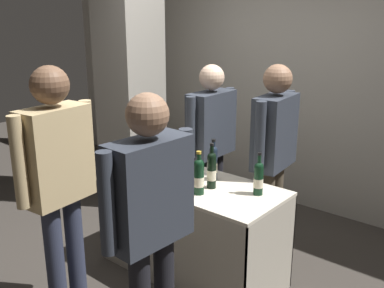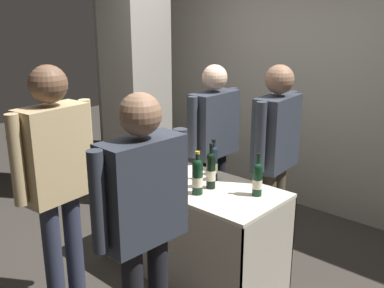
{
  "view_description": "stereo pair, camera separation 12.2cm",
  "coord_description": "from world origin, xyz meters",
  "px_view_note": "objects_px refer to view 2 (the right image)",
  "views": [
    {
      "loc": [
        2.02,
        -2.42,
        2.02
      ],
      "look_at": [
        0.0,
        0.0,
        1.08
      ],
      "focal_mm": 41.47,
      "sensor_mm": 36.0,
      "label": 1
    },
    {
      "loc": [
        2.11,
        -2.34,
        2.02
      ],
      "look_at": [
        0.0,
        0.0,
        1.08
      ],
      "focal_mm": 41.47,
      "sensor_mm": 36.0,
      "label": 2
    }
  ],
  "objects_px": {
    "display_bottle_0": "(214,163)",
    "wine_glass_near_vendor": "(147,153)",
    "concrete_pillar": "(134,37)",
    "vendor_presenter": "(214,137)",
    "wine_glass_mid": "(135,165)",
    "tasting_table": "(192,212)",
    "taster_foreground_right": "(143,211)",
    "featured_wine_bottle": "(258,179)"
  },
  "relations": [
    {
      "from": "featured_wine_bottle",
      "to": "wine_glass_mid",
      "type": "relative_size",
      "value": 2.34
    },
    {
      "from": "display_bottle_0",
      "to": "wine_glass_near_vendor",
      "type": "distance_m",
      "value": 0.66
    },
    {
      "from": "wine_glass_near_vendor",
      "to": "vendor_presenter",
      "type": "height_order",
      "value": "vendor_presenter"
    },
    {
      "from": "display_bottle_0",
      "to": "wine_glass_mid",
      "type": "bearing_deg",
      "value": -145.9
    },
    {
      "from": "wine_glass_near_vendor",
      "to": "taster_foreground_right",
      "type": "distance_m",
      "value": 1.39
    },
    {
      "from": "wine_glass_near_vendor",
      "to": "taster_foreground_right",
      "type": "relative_size",
      "value": 0.08
    },
    {
      "from": "display_bottle_0",
      "to": "taster_foreground_right",
      "type": "bearing_deg",
      "value": -70.91
    },
    {
      "from": "tasting_table",
      "to": "featured_wine_bottle",
      "type": "relative_size",
      "value": 4.6
    },
    {
      "from": "vendor_presenter",
      "to": "taster_foreground_right",
      "type": "xyz_separation_m",
      "value": [
        0.73,
        -1.48,
        0.03
      ]
    },
    {
      "from": "tasting_table",
      "to": "taster_foreground_right",
      "type": "xyz_separation_m",
      "value": [
        0.46,
        -0.9,
        0.47
      ]
    },
    {
      "from": "wine_glass_mid",
      "to": "concrete_pillar",
      "type": "bearing_deg",
      "value": 138.02
    },
    {
      "from": "concrete_pillar",
      "to": "wine_glass_mid",
      "type": "xyz_separation_m",
      "value": [
        1.09,
        -0.98,
        -0.89
      ]
    },
    {
      "from": "wine_glass_near_vendor",
      "to": "concrete_pillar",
      "type": "bearing_deg",
      "value": 142.6
    },
    {
      "from": "display_bottle_0",
      "to": "vendor_presenter",
      "type": "bearing_deg",
      "value": 129.26
    },
    {
      "from": "tasting_table",
      "to": "concrete_pillar",
      "type": "bearing_deg",
      "value": 152.93
    },
    {
      "from": "featured_wine_bottle",
      "to": "vendor_presenter",
      "type": "height_order",
      "value": "vendor_presenter"
    },
    {
      "from": "wine_glass_mid",
      "to": "vendor_presenter",
      "type": "relative_size",
      "value": 0.08
    },
    {
      "from": "concrete_pillar",
      "to": "wine_glass_mid",
      "type": "height_order",
      "value": "concrete_pillar"
    },
    {
      "from": "featured_wine_bottle",
      "to": "concrete_pillar",
      "type": "bearing_deg",
      "value": 162.03
    },
    {
      "from": "tasting_table",
      "to": "vendor_presenter",
      "type": "bearing_deg",
      "value": 114.77
    },
    {
      "from": "featured_wine_bottle",
      "to": "vendor_presenter",
      "type": "bearing_deg",
      "value": 148.89
    },
    {
      "from": "display_bottle_0",
      "to": "taster_foreground_right",
      "type": "xyz_separation_m",
      "value": [
        0.36,
        -1.03,
        0.07
      ]
    },
    {
      "from": "featured_wine_bottle",
      "to": "taster_foreground_right",
      "type": "bearing_deg",
      "value": -93.37
    },
    {
      "from": "featured_wine_bottle",
      "to": "tasting_table",
      "type": "bearing_deg",
      "value": -167.56
    },
    {
      "from": "wine_glass_mid",
      "to": "taster_foreground_right",
      "type": "height_order",
      "value": "taster_foreground_right"
    },
    {
      "from": "featured_wine_bottle",
      "to": "wine_glass_mid",
      "type": "height_order",
      "value": "featured_wine_bottle"
    },
    {
      "from": "tasting_table",
      "to": "taster_foreground_right",
      "type": "bearing_deg",
      "value": -63.06
    },
    {
      "from": "wine_glass_mid",
      "to": "vendor_presenter",
      "type": "xyz_separation_m",
      "value": [
        0.14,
        0.8,
        0.09
      ]
    },
    {
      "from": "tasting_table",
      "to": "wine_glass_mid",
      "type": "height_order",
      "value": "wine_glass_mid"
    },
    {
      "from": "vendor_presenter",
      "to": "taster_foreground_right",
      "type": "height_order",
      "value": "taster_foreground_right"
    },
    {
      "from": "display_bottle_0",
      "to": "wine_glass_near_vendor",
      "type": "relative_size",
      "value": 2.5
    },
    {
      "from": "featured_wine_bottle",
      "to": "wine_glass_near_vendor",
      "type": "bearing_deg",
      "value": -176.41
    },
    {
      "from": "concrete_pillar",
      "to": "vendor_presenter",
      "type": "height_order",
      "value": "concrete_pillar"
    },
    {
      "from": "wine_glass_near_vendor",
      "to": "tasting_table",
      "type": "bearing_deg",
      "value": -4.73
    },
    {
      "from": "wine_glass_near_vendor",
      "to": "taster_foreground_right",
      "type": "height_order",
      "value": "taster_foreground_right"
    },
    {
      "from": "vendor_presenter",
      "to": "taster_foreground_right",
      "type": "bearing_deg",
      "value": 25.47
    },
    {
      "from": "display_bottle_0",
      "to": "taster_foreground_right",
      "type": "distance_m",
      "value": 1.09
    },
    {
      "from": "tasting_table",
      "to": "vendor_presenter",
      "type": "xyz_separation_m",
      "value": [
        -0.27,
        0.59,
        0.44
      ]
    },
    {
      "from": "concrete_pillar",
      "to": "wine_glass_mid",
      "type": "relative_size",
      "value": 26.63
    },
    {
      "from": "display_bottle_0",
      "to": "wine_glass_near_vendor",
      "type": "bearing_deg",
      "value": -172.23
    },
    {
      "from": "concrete_pillar",
      "to": "featured_wine_bottle",
      "type": "xyz_separation_m",
      "value": [
        2.02,
        -0.65,
        -0.86
      ]
    },
    {
      "from": "tasting_table",
      "to": "taster_foreground_right",
      "type": "distance_m",
      "value": 1.11
    }
  ]
}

